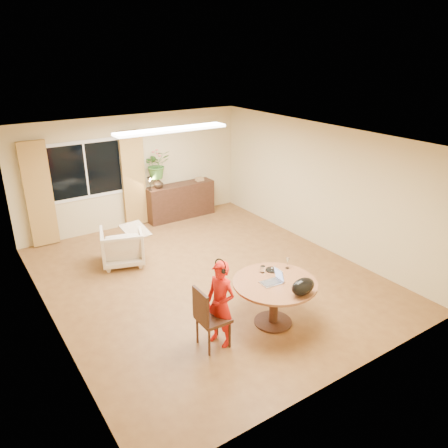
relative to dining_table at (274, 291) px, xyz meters
name	(u,v)px	position (x,y,z in m)	size (l,w,h in m)	color
floor	(207,277)	(-0.10, 1.80, -0.57)	(6.50, 6.50, 0.00)	brown
ceiling	(205,138)	(-0.10, 1.80, 2.03)	(6.50, 6.50, 0.00)	white
wall_back	(134,171)	(-0.10, 5.05, 0.73)	(5.50, 5.50, 0.00)	#CEB886
wall_left	(43,249)	(-2.85, 1.80, 0.73)	(6.50, 6.50, 0.00)	#CEB886
wall_right	(319,186)	(2.65, 1.80, 0.73)	(6.50, 6.50, 0.00)	#CEB886
window	(86,170)	(-1.20, 5.04, 0.93)	(1.70, 0.03, 1.30)	white
curtain_left	(39,195)	(-2.25, 4.96, 0.57)	(0.55, 0.08, 2.25)	olive
curtain_right	(134,179)	(-0.15, 4.96, 0.57)	(0.55, 0.08, 2.25)	olive
ceiling_panel	(172,130)	(-0.10, 3.00, 1.99)	(2.20, 0.35, 0.05)	white
dining_table	(274,291)	(0.00, 0.00, 0.00)	(1.28, 1.28, 0.73)	brown
dining_chair	(213,317)	(-1.07, 0.05, -0.09)	(0.46, 0.42, 0.95)	black
child	(221,304)	(-0.95, 0.05, 0.07)	(0.31, 0.47, 1.29)	red
laptop	(271,277)	(-0.08, 0.00, 0.26)	(0.33, 0.22, 0.22)	#B7B7BC
tumbler	(263,269)	(0.03, 0.33, 0.21)	(0.08, 0.08, 0.11)	white
wine_glass	(288,263)	(0.44, 0.22, 0.25)	(0.06, 0.06, 0.19)	white
pot_lid	(272,269)	(0.19, 0.30, 0.17)	(0.20, 0.20, 0.03)	white
handbag	(303,287)	(0.09, -0.50, 0.28)	(0.38, 0.22, 0.26)	black
armchair	(122,246)	(-1.18, 3.22, -0.20)	(0.79, 0.81, 0.74)	beige
throw	(135,227)	(-0.92, 3.14, 0.18)	(0.45, 0.55, 0.03)	beige
sideboard	(181,201)	(0.98, 4.81, -0.14)	(1.73, 0.42, 0.87)	black
vase	(158,183)	(0.40, 4.81, 0.42)	(0.24, 0.24, 0.25)	black
bouquet	(157,165)	(0.39, 4.81, 0.87)	(0.59, 0.51, 0.66)	#2B5F23
book_stack	(199,179)	(1.54, 4.81, 0.34)	(0.20, 0.15, 0.08)	#8A6746
desk_lamp	(150,183)	(0.17, 4.76, 0.46)	(0.14, 0.14, 0.33)	black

